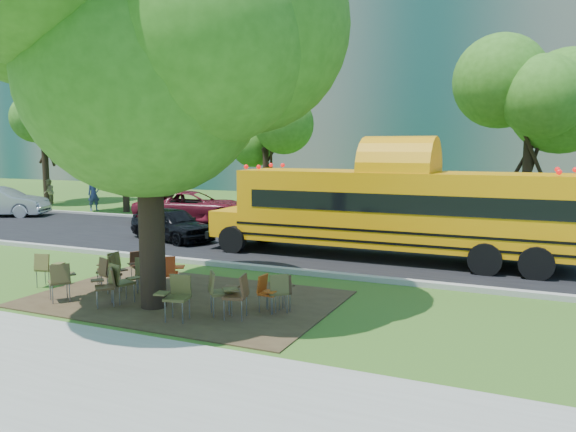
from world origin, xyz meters
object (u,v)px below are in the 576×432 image
at_px(chair_13, 279,289).
at_px(bg_car_red, 193,207).
at_px(main_tree, 145,27).
at_px(chair_5, 177,293).
at_px(school_bus, 395,209).
at_px(chair_9, 108,267).
at_px(chair_10, 137,263).
at_px(chair_15, 282,289).
at_px(chair_6, 238,292).
at_px(chair_2, 61,278).
at_px(chair_3, 107,283).
at_px(pedestrian_b, 49,192).
at_px(chair_12, 267,290).
at_px(chair_8, 111,265).
at_px(chair_14, 146,270).
at_px(chair_0, 46,266).
at_px(pedestrian_a, 94,195).
at_px(black_car, 172,224).
at_px(chair_1, 109,271).
at_px(chair_11, 168,270).
at_px(bg_car_silver, 0,202).
at_px(chair_7, 218,289).
at_px(chair_4, 121,279).

height_order(chair_13, bg_car_red, bg_car_red).
height_order(main_tree, chair_5, main_tree).
xyz_separation_m(school_bus, chair_9, (-5.76, -6.38, -1.08)).
distance_m(chair_10, chair_15, 4.76).
bearing_deg(chair_6, chair_2, 84.18).
height_order(chair_3, pedestrian_b, pedestrian_b).
xyz_separation_m(main_tree, chair_12, (2.44, 0.70, -5.51)).
height_order(chair_6, chair_12, chair_6).
bearing_deg(chair_9, chair_8, -2.66).
relative_size(chair_8, chair_10, 1.12).
bearing_deg(bg_car_red, chair_6, -164.15).
xyz_separation_m(chair_14, bg_car_red, (-5.93, 11.05, 0.18)).
bearing_deg(bg_car_red, chair_0, 174.72).
bearing_deg(chair_10, pedestrian_a, -104.88).
bearing_deg(black_car, chair_0, -151.44).
relative_size(chair_3, chair_14, 0.95).
distance_m(chair_2, chair_15, 5.10).
distance_m(chair_1, chair_11, 1.47).
distance_m(bg_car_red, pedestrian_a, 8.23).
height_order(chair_0, chair_9, chair_0).
xyz_separation_m(chair_5, chair_8, (-3.25, 1.74, -0.04)).
bearing_deg(black_car, bg_car_silver, 96.97).
bearing_deg(chair_11, chair_7, -54.73).
bearing_deg(black_car, pedestrian_a, 74.95).
xyz_separation_m(chair_8, chair_11, (1.84, -0.11, 0.05)).
xyz_separation_m(chair_3, chair_8, (-1.21, 1.51, 0.01)).
relative_size(chair_0, chair_4, 0.95).
bearing_deg(chair_1, bg_car_silver, 170.49).
relative_size(chair_8, chair_12, 1.08).
bearing_deg(chair_9, chair_7, -129.77).
bearing_deg(black_car, chair_4, -133.46).
distance_m(chair_11, bg_car_silver, 19.00).
bearing_deg(pedestrian_a, school_bus, -80.83).
relative_size(chair_11, chair_13, 1.09).
relative_size(chair_13, pedestrian_b, 0.57).
xyz_separation_m(chair_4, chair_5, (1.87, -0.50, 0.01)).
xyz_separation_m(main_tree, pedestrian_a, (-14.87, 14.15, -5.13)).
height_order(school_bus, chair_14, school_bus).
relative_size(chair_11, chair_14, 1.06).
height_order(school_bus, chair_0, school_bus).
xyz_separation_m(chair_8, pedestrian_a, (-12.65, 12.97, 0.34)).
bearing_deg(bg_car_red, chair_8, -177.73).
distance_m(chair_5, pedestrian_a, 21.66).
height_order(chair_8, chair_13, chair_8).
xyz_separation_m(chair_2, black_car, (-2.69, 8.02, 0.08)).
distance_m(chair_0, chair_7, 5.26).
bearing_deg(black_car, chair_2, -142.93).
bearing_deg(chair_2, chair_5, -55.07).
distance_m(chair_5, bg_car_silver, 21.02).
xyz_separation_m(chair_3, bg_car_red, (-5.91, 12.37, 0.21)).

